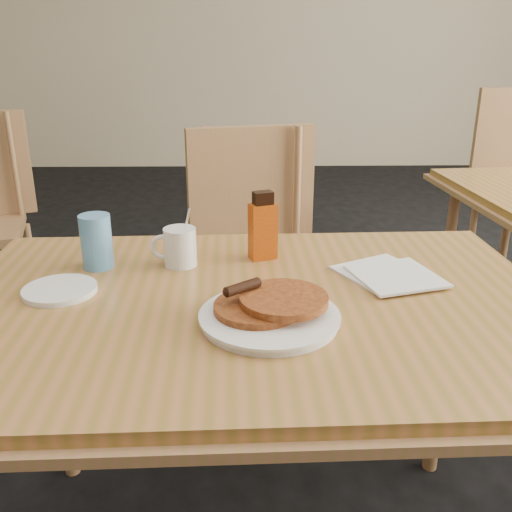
% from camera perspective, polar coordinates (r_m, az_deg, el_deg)
% --- Properties ---
extents(wall_back, '(8.00, 0.00, 8.00)m').
position_cam_1_polar(wall_back, '(6.01, -1.14, 22.17)').
color(wall_back, beige).
rests_on(wall_back, ground).
extents(main_table, '(1.34, 0.93, 0.75)m').
position_cam_1_polar(main_table, '(1.22, -0.25, -6.02)').
color(main_table, '#A66A3B').
rests_on(main_table, floor).
extents(chair_main_far, '(0.54, 0.55, 0.99)m').
position_cam_1_polar(chair_main_far, '(1.95, -0.40, 0.81)').
color(chair_main_far, '#9D6B4A').
rests_on(chair_main_far, floor).
extents(pancake_plate, '(0.27, 0.27, 0.07)m').
position_cam_1_polar(pancake_plate, '(1.10, 1.36, -5.65)').
color(pancake_plate, white).
rests_on(pancake_plate, main_table).
extents(coffee_mug, '(0.11, 0.08, 0.15)m').
position_cam_1_polar(coffee_mug, '(1.37, -7.70, 0.98)').
color(coffee_mug, white).
rests_on(coffee_mug, main_table).
extents(syrup_bottle, '(0.07, 0.06, 0.17)m').
position_cam_1_polar(syrup_bottle, '(1.39, 0.69, 2.83)').
color(syrup_bottle, maroon).
rests_on(syrup_bottle, main_table).
extents(napkin_stack, '(0.25, 0.26, 0.01)m').
position_cam_1_polar(napkin_stack, '(1.34, 13.18, -1.82)').
color(napkin_stack, silver).
rests_on(napkin_stack, main_table).
extents(blue_tumbler, '(0.09, 0.09, 0.13)m').
position_cam_1_polar(blue_tumbler, '(1.39, -15.67, 1.41)').
color(blue_tumbler, '#548FC5').
rests_on(blue_tumbler, main_table).
extents(side_saucer, '(0.18, 0.18, 0.01)m').
position_cam_1_polar(side_saucer, '(1.30, -19.02, -3.23)').
color(side_saucer, white).
rests_on(side_saucer, main_table).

